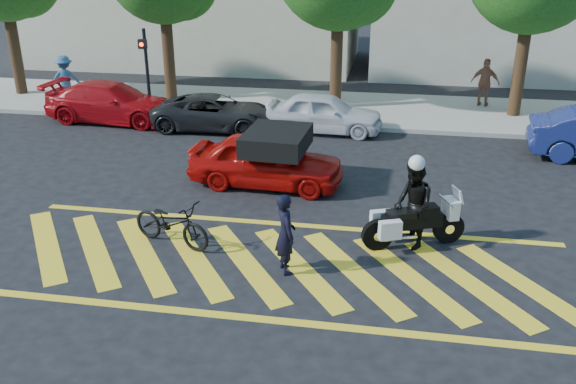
% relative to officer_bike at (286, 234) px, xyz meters
% --- Properties ---
extents(ground, '(90.00, 90.00, 0.00)m').
position_rel_officer_bike_xyz_m(ground, '(-0.26, 0.19, -0.83)').
color(ground, black).
rests_on(ground, ground).
extents(sidewalk, '(60.00, 5.00, 0.15)m').
position_rel_officer_bike_xyz_m(sidewalk, '(-0.26, 12.19, -0.75)').
color(sidewalk, '#9E998E').
rests_on(sidewalk, ground).
extents(crosswalk, '(12.33, 4.00, 0.01)m').
position_rel_officer_bike_xyz_m(crosswalk, '(-0.30, 0.19, -0.82)').
color(crosswalk, yellow).
rests_on(crosswalk, ground).
extents(signal_pole, '(0.28, 0.43, 3.20)m').
position_rel_officer_bike_xyz_m(signal_pole, '(-6.76, 9.93, 1.09)').
color(signal_pole, black).
rests_on(signal_pole, ground).
extents(officer_bike, '(0.62, 0.72, 1.65)m').
position_rel_officer_bike_xyz_m(officer_bike, '(0.00, 0.00, 0.00)').
color(officer_bike, black).
rests_on(officer_bike, ground).
extents(bicycle, '(2.04, 1.26, 1.01)m').
position_rel_officer_bike_xyz_m(bicycle, '(-2.60, 0.71, -0.32)').
color(bicycle, black).
rests_on(bicycle, ground).
extents(police_motorcycle, '(2.18, 1.20, 1.01)m').
position_rel_officer_bike_xyz_m(police_motorcycle, '(2.46, 1.50, -0.28)').
color(police_motorcycle, black).
rests_on(police_motorcycle, ground).
extents(officer_moto, '(1.01, 1.12, 1.89)m').
position_rel_officer_bike_xyz_m(officer_moto, '(2.45, 1.52, 0.12)').
color(officer_moto, black).
rests_on(officer_moto, ground).
extents(red_convertible, '(4.15, 1.87, 1.38)m').
position_rel_officer_bike_xyz_m(red_convertible, '(-1.29, 4.38, -0.13)').
color(red_convertible, '#AF0B08').
rests_on(red_convertible, ground).
extents(parked_left, '(4.87, 2.21, 1.38)m').
position_rel_officer_bike_xyz_m(parked_left, '(-7.94, 9.39, -0.13)').
color(parked_left, '#AD0A11').
rests_on(parked_left, ground).
extents(parked_mid_left, '(4.28, 2.06, 1.17)m').
position_rel_officer_bike_xyz_m(parked_mid_left, '(-4.06, 9.08, -0.24)').
color(parked_mid_left, black).
rests_on(parked_mid_left, ground).
extents(parked_mid_right, '(3.96, 1.71, 1.33)m').
position_rel_officer_bike_xyz_m(parked_mid_right, '(-0.36, 9.39, -0.16)').
color(parked_mid_right, silver).
rests_on(parked_mid_right, ground).
extents(pedestrian_left, '(1.32, 1.02, 1.80)m').
position_rel_officer_bike_xyz_m(pedestrian_left, '(-10.60, 11.12, 0.23)').
color(pedestrian_left, '#2F5A82').
rests_on(pedestrian_left, sidewalk).
extents(pedestrian_right, '(1.13, 0.76, 1.79)m').
position_rel_officer_bike_xyz_m(pedestrian_right, '(5.29, 13.30, 0.22)').
color(pedestrian_right, '#995F45').
rests_on(pedestrian_right, sidewalk).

